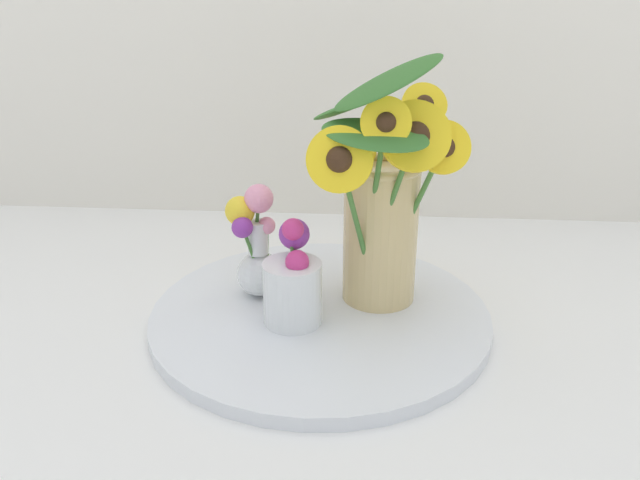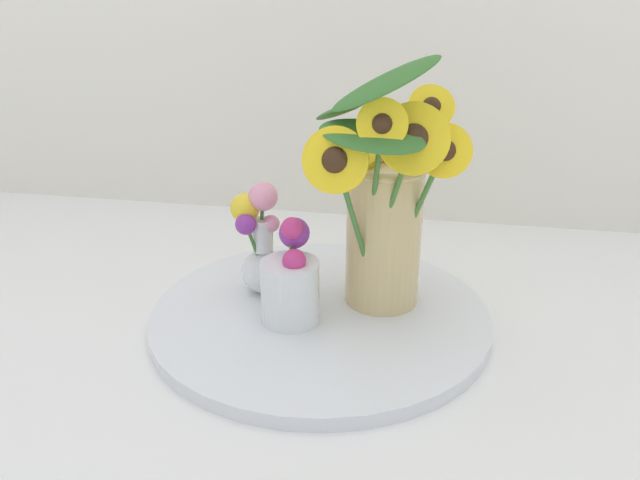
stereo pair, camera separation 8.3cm
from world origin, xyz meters
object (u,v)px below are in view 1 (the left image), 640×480
(vase_small_center, at_px, (291,282))
(vase_bulb_right, at_px, (256,248))
(mason_jar_sunflowers, at_px, (381,208))
(serving_tray, at_px, (320,315))

(vase_small_center, bearing_deg, vase_bulb_right, 130.36)
(mason_jar_sunflowers, distance_m, vase_small_center, 0.16)
(mason_jar_sunflowers, bearing_deg, vase_small_center, -151.09)
(serving_tray, relative_size, vase_bulb_right, 2.80)
(serving_tray, xyz_separation_m, vase_small_center, (-0.04, -0.03, 0.07))
(serving_tray, height_order, mason_jar_sunflowers, mason_jar_sunflowers)
(mason_jar_sunflowers, distance_m, vase_bulb_right, 0.19)
(serving_tray, xyz_separation_m, vase_bulb_right, (-0.09, 0.04, 0.08))
(vase_bulb_right, bearing_deg, serving_tray, -22.02)
(serving_tray, relative_size, mason_jar_sunflowers, 1.31)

